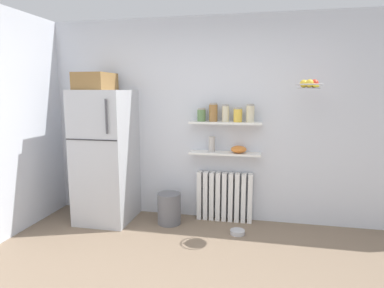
# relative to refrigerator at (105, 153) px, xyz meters

# --- Properties ---
(ground_plane) EXTENTS (7.04, 7.04, 0.00)m
(ground_plane) POSITION_rel_refrigerator_xyz_m (1.36, -1.15, -0.89)
(ground_plane) COLOR #7A6651
(back_wall) EXTENTS (7.04, 0.10, 2.60)m
(back_wall) POSITION_rel_refrigerator_xyz_m (1.36, 0.40, 0.41)
(back_wall) COLOR silver
(back_wall) RESTS_ON ground_plane
(refrigerator) EXTENTS (0.66, 0.73, 1.90)m
(refrigerator) POSITION_rel_refrigerator_xyz_m (0.00, 0.00, 0.00)
(refrigerator) COLOR #B7BABF
(refrigerator) RESTS_ON ground_plane
(radiator) EXTENTS (0.71, 0.12, 0.64)m
(radiator) POSITION_rel_refrigerator_xyz_m (1.51, 0.27, -0.57)
(radiator) COLOR white
(radiator) RESTS_ON ground_plane
(wall_shelf_lower) EXTENTS (0.90, 0.22, 0.02)m
(wall_shelf_lower) POSITION_rel_refrigerator_xyz_m (1.51, 0.24, 0.01)
(wall_shelf_lower) COLOR white
(wall_shelf_upper) EXTENTS (0.90, 0.22, 0.02)m
(wall_shelf_upper) POSITION_rel_refrigerator_xyz_m (1.51, 0.24, 0.39)
(wall_shelf_upper) COLOR white
(storage_jar_0) EXTENTS (0.11, 0.11, 0.17)m
(storage_jar_0) POSITION_rel_refrigerator_xyz_m (1.21, 0.24, 0.49)
(storage_jar_0) COLOR #5B7F4C
(storage_jar_0) RESTS_ON wall_shelf_upper
(storage_jar_1) EXTENTS (0.11, 0.11, 0.23)m
(storage_jar_1) POSITION_rel_refrigerator_xyz_m (1.36, 0.24, 0.52)
(storage_jar_1) COLOR olive
(storage_jar_1) RESTS_ON wall_shelf_upper
(storage_jar_2) EXTENTS (0.09, 0.09, 0.21)m
(storage_jar_2) POSITION_rel_refrigerator_xyz_m (1.51, 0.24, 0.51)
(storage_jar_2) COLOR beige
(storage_jar_2) RESTS_ON wall_shelf_upper
(storage_jar_3) EXTENTS (0.11, 0.11, 0.18)m
(storage_jar_3) POSITION_rel_refrigerator_xyz_m (1.67, 0.24, 0.49)
(storage_jar_3) COLOR yellow
(storage_jar_3) RESTS_ON wall_shelf_upper
(storage_jar_4) EXTENTS (0.10, 0.10, 0.22)m
(storage_jar_4) POSITION_rel_refrigerator_xyz_m (1.82, 0.24, 0.51)
(storage_jar_4) COLOR beige
(storage_jar_4) RESTS_ON wall_shelf_upper
(vase) EXTENTS (0.08, 0.08, 0.20)m
(vase) POSITION_rel_refrigerator_xyz_m (1.35, 0.24, 0.12)
(vase) COLOR #B2ADA8
(vase) RESTS_ON wall_shelf_lower
(shelf_bowl) EXTENTS (0.20, 0.20, 0.09)m
(shelf_bowl) POSITION_rel_refrigerator_xyz_m (1.69, 0.24, 0.06)
(shelf_bowl) COLOR orange
(shelf_bowl) RESTS_ON wall_shelf_lower
(trash_bin) EXTENTS (0.30, 0.30, 0.39)m
(trash_bin) POSITION_rel_refrigerator_xyz_m (0.84, 0.02, -0.69)
(trash_bin) COLOR slate
(trash_bin) RESTS_ON ground_plane
(pet_food_bowl) EXTENTS (0.17, 0.17, 0.05)m
(pet_food_bowl) POSITION_rel_refrigerator_xyz_m (1.72, -0.13, -0.87)
(pet_food_bowl) COLOR #B7B7BC
(pet_food_bowl) RESTS_ON ground_plane
(hanging_fruit_basket) EXTENTS (0.29, 0.29, 0.10)m
(hanging_fruit_basket) POSITION_rel_refrigerator_xyz_m (2.45, -0.04, 0.85)
(hanging_fruit_basket) COLOR #B2B2B7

